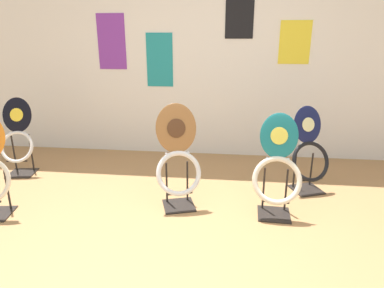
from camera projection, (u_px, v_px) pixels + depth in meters
name	position (u px, v px, depth m)	size (l,w,h in m)	color
ground_plane	(177.00, 272.00, 2.31)	(14.00, 14.00, 0.00)	#A37547
wall_back	(206.00, 52.00, 4.18)	(8.00, 0.07, 2.60)	silver
toilet_seat_display_jazz_black	(18.00, 140.00, 3.80)	(0.38, 0.35, 0.85)	black
toilet_seat_display_teal_sax	(277.00, 170.00, 2.91)	(0.43, 0.32, 0.89)	black
toilet_seat_display_woodgrain	(178.00, 162.00, 3.06)	(0.45, 0.39, 0.94)	black
toilet_seat_display_navy_moon	(309.00, 153.00, 3.39)	(0.45, 0.39, 0.85)	black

